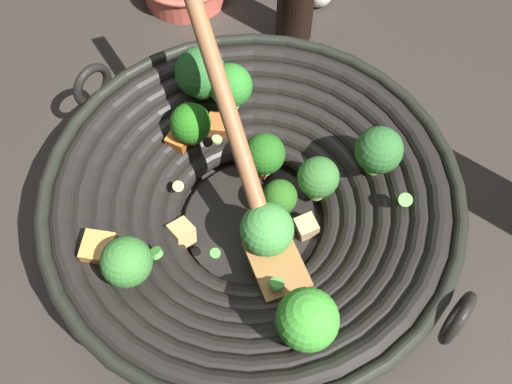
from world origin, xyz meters
name	(u,v)px	position (x,y,z in m)	size (l,w,h in m)	color
ground_plane	(252,224)	(0.00, 0.00, 0.00)	(4.00, 4.00, 0.00)	#332D28
wok	(252,198)	(0.00, 0.00, 0.06)	(0.43, 0.45, 0.23)	black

